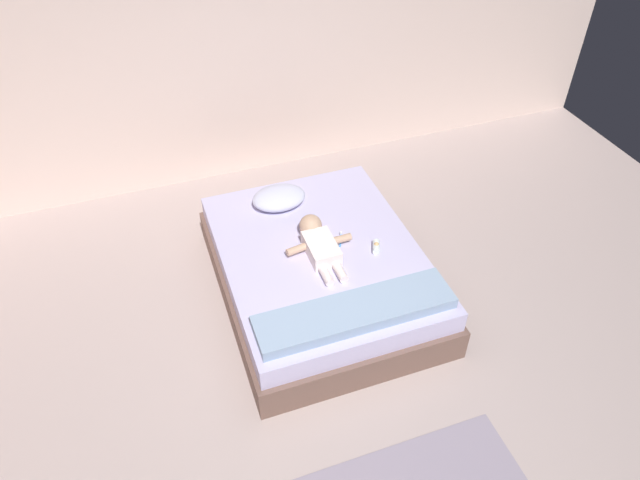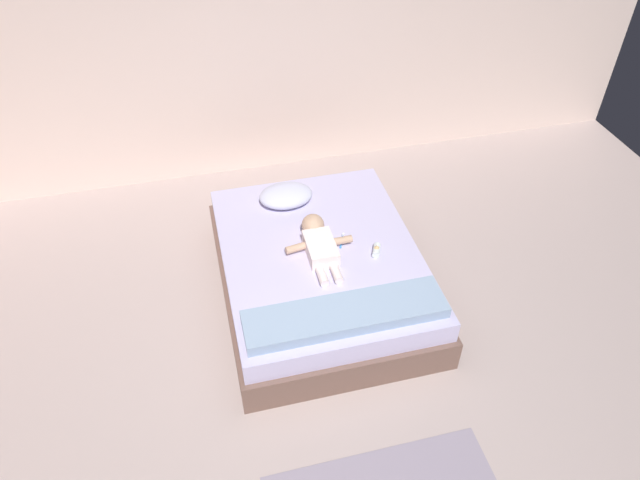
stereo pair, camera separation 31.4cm
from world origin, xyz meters
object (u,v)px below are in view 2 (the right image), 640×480
(bed, at_px, (320,271))
(pillow, at_px, (286,196))
(baby, at_px, (319,243))
(baby_bottle, at_px, (377,250))
(toothbrush, at_px, (342,240))

(bed, height_order, pillow, pillow)
(bed, xyz_separation_m, baby, (-0.01, 0.01, 0.29))
(baby, bearing_deg, bed, -59.79)
(baby, distance_m, baby_bottle, 0.43)
(baby_bottle, bearing_deg, baby, 160.27)
(bed, height_order, baby, baby)
(baby, bearing_deg, pillow, 101.35)
(baby, bearing_deg, baby_bottle, -19.73)
(toothbrush, relative_size, baby_bottle, 1.11)
(toothbrush, distance_m, baby_bottle, 0.28)
(bed, distance_m, pillow, 0.70)
(pillow, height_order, toothbrush, pillow)
(bed, distance_m, toothbrush, 0.30)
(bed, xyz_separation_m, toothbrush, (0.19, 0.06, 0.23))
(baby_bottle, bearing_deg, pillow, 124.84)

